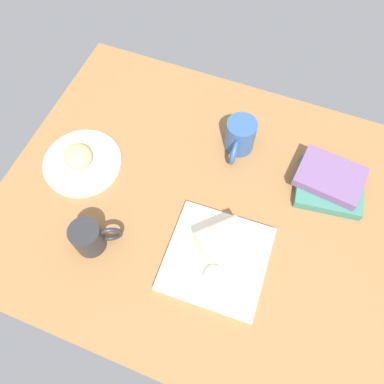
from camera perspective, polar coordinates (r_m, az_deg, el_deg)
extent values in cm
cube|color=olive|center=(106.52, 1.25, -1.89)|extent=(110.00, 90.00, 4.00)
cylinder|color=silver|center=(114.36, -16.11, 4.25)|extent=(22.44, 22.44, 1.40)
ellipsoid|color=tan|center=(112.18, -16.79, 5.11)|extent=(11.75, 11.79, 4.62)
cube|color=silver|center=(98.05, 3.69, -9.95)|extent=(26.09, 26.09, 1.60)
cylinder|color=silver|center=(94.70, 3.43, -12.86)|extent=(5.63, 5.63, 2.10)
cylinder|color=#D45629|center=(93.98, 3.45, -12.75)|extent=(4.61, 4.61, 0.40)
cylinder|color=beige|center=(95.47, 4.10, -6.60)|extent=(13.09, 13.11, 7.02)
cube|color=#387260|center=(111.74, 19.90, 0.71)|extent=(19.84, 17.74, 2.92)
cube|color=#6B4C7A|center=(110.02, 20.04, 2.18)|extent=(18.77, 14.85, 2.80)
cylinder|color=#262628|center=(99.13, -15.39, -6.63)|extent=(7.85, 7.85, 9.18)
cylinder|color=#9E7C44|center=(95.54, -15.96, -5.77)|extent=(6.44, 6.44, 0.40)
torus|color=#262628|center=(98.15, -12.29, -6.24)|extent=(6.40, 4.43, 6.71)
cylinder|color=#2D518C|center=(110.64, 7.26, 8.45)|extent=(8.62, 8.62, 10.33)
cylinder|color=olive|center=(107.00, 7.54, 9.87)|extent=(7.07, 7.07, 0.40)
torus|color=#2D518C|center=(107.20, 6.42, 5.99)|extent=(1.53, 7.44, 7.40)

